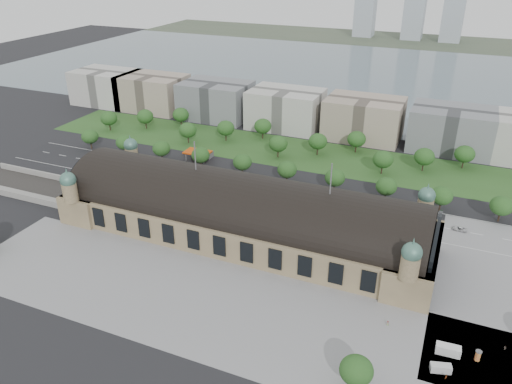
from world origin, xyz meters
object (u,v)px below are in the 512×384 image
at_px(traffic_car_1, 131,162).
at_px(pedestrian_1, 446,377).
at_px(parked_car_5, 186,195).
at_px(bus_mid, 272,204).
at_px(traffic_car_6, 459,229).
at_px(traffic_car_5, 335,198).
at_px(parked_car_3, 172,188).
at_px(traffic_car_2, 175,176).
at_px(van_east, 447,350).
at_px(bus_west, 261,202).
at_px(pedestrian_2, 505,348).
at_px(parked_car_2, 130,184).
at_px(pedestrian_0, 388,323).
at_px(parked_car_6, 180,189).
at_px(van_south, 440,368).
at_px(parked_car_0, 114,181).
at_px(parked_car_1, 156,185).
at_px(advertising_column, 478,356).
at_px(parked_car_4, 215,196).
at_px(bus_east, 351,218).
at_px(petrol_station, 202,153).
at_px(traffic_car_4, 288,197).

bearing_deg(traffic_car_1, pedestrian_1, -115.53).
bearing_deg(pedestrian_1, parked_car_5, 95.52).
bearing_deg(bus_mid, traffic_car_6, -77.10).
bearing_deg(traffic_car_5, parked_car_3, 103.06).
bearing_deg(parked_car_3, traffic_car_2, 178.05).
height_order(parked_car_5, van_east, van_east).
height_order(bus_west, pedestrian_2, bus_west).
distance_m(parked_car_2, pedestrian_0, 144.16).
height_order(parked_car_6, van_south, van_south).
height_order(traffic_car_5, traffic_car_6, traffic_car_6).
height_order(parked_car_0, parked_car_1, parked_car_1).
height_order(traffic_car_6, parked_car_0, traffic_car_6).
relative_size(van_east, pedestrian_2, 4.31).
height_order(parked_car_1, parked_car_5, parked_car_1).
height_order(parked_car_3, parked_car_5, parked_car_3).
bearing_deg(parked_car_6, parked_car_0, -114.90).
height_order(traffic_car_2, advertising_column, advertising_column).
relative_size(traffic_car_1, pedestrian_1, 2.52).
relative_size(parked_car_4, bus_east, 0.42).
height_order(parked_car_2, bus_mid, bus_mid).
xyz_separation_m(traffic_car_5, pedestrian_2, (70.51, -74.26, 0.02)).
bearing_deg(parked_car_4, parked_car_2, -118.05).
height_order(petrol_station, parked_car_0, petrol_station).
bearing_deg(traffic_car_6, bus_east, -73.00).
xyz_separation_m(traffic_car_4, pedestrian_0, (57.73, -69.22, 0.10)).
height_order(parked_car_5, bus_west, bus_west).
relative_size(traffic_car_1, bus_east, 0.40).
height_order(parked_car_0, parked_car_6, parked_car_6).
relative_size(traffic_car_5, parked_car_5, 0.90).
distance_m(bus_east, pedestrian_2, 82.10).
relative_size(parked_car_1, advertising_column, 1.65).
xyz_separation_m(traffic_car_6, bus_mid, (-78.55, -11.24, 0.80)).
height_order(petrol_station, van_south, petrol_station).
bearing_deg(petrol_station, parked_car_0, -120.51).
bearing_deg(pedestrian_0, traffic_car_2, 171.78).
bearing_deg(advertising_column, van_south, -138.19).
bearing_deg(traffic_car_2, parked_car_5, 46.05).
bearing_deg(parked_car_5, traffic_car_6, 65.42).
bearing_deg(bus_west, advertising_column, -125.76).
xyz_separation_m(traffic_car_1, traffic_car_4, (92.27, -6.18, -0.02)).
bearing_deg(parked_car_5, bus_west, 66.75).
distance_m(parked_car_6, bus_mid, 46.94).
distance_m(parked_car_5, pedestrian_2, 144.58).
bearing_deg(bus_east, traffic_car_2, 79.32).
distance_m(parked_car_4, bus_mid, 27.96).
xyz_separation_m(parked_car_5, bus_east, (76.65, 7.32, 0.86)).
relative_size(petrol_station, traffic_car_5, 2.91).
xyz_separation_m(bus_east, advertising_column, (51.78, -64.45, 0.18)).
distance_m(parked_car_3, parked_car_6, 4.16).
distance_m(traffic_car_1, parked_car_1, 34.20).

